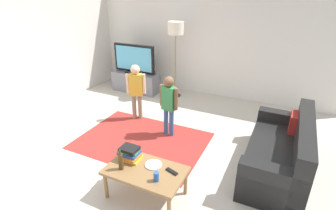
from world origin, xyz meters
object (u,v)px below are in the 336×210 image
object	(u,v)px
soda_can	(156,177)
plate	(153,165)
child_center	(169,101)
coffee_table	(146,173)
couch	(283,155)
tv_stand	(136,82)
book_stack	(130,153)
child_near_tv	(136,87)
tv_remote	(172,171)
floor_lamp	(176,32)
bottle	(121,161)
tv	(134,59)

from	to	relation	value
soda_can	plate	bearing A→B (deg)	125.27
child_center	coffee_table	distance (m)	1.61
couch	coffee_table	size ratio (longest dim) A/B	1.80
tv_stand	book_stack	bearing A→B (deg)	-59.06
tv_stand	couch	size ratio (longest dim) A/B	0.67
tv_stand	coffee_table	size ratio (longest dim) A/B	1.20
child_near_tv	plate	world-z (taller)	child_near_tv
book_stack	tv_remote	xyz separation A→B (m)	(0.62, -0.00, -0.08)
tv_remote	plate	distance (m)	0.27
soda_can	tv_stand	bearing A→B (deg)	125.68
couch	floor_lamp	bearing A→B (deg)	142.85
soda_can	couch	bearing A→B (deg)	46.98
bottle	plate	bearing A→B (deg)	36.00
coffee_table	bottle	xyz separation A→B (m)	(-0.28, -0.12, 0.17)
couch	tv_remote	distance (m)	1.71
couch	bottle	world-z (taller)	couch
floor_lamp	bottle	size ratio (longest dim) A/B	6.24
floor_lamp	soda_can	xyz separation A→B (m)	(1.29, -3.39, -1.06)
tv	floor_lamp	xyz separation A→B (m)	(1.04, 0.17, 0.70)
soda_can	plate	xyz separation A→B (m)	(-0.17, 0.24, -0.05)
book_stack	tv	bearing A→B (deg)	121.11
tv	child_near_tv	size ratio (longest dim) A/B	0.96
tv_stand	couch	xyz separation A→B (m)	(3.64, -1.82, 0.05)
tv_remote	bottle	bearing A→B (deg)	-142.31
tv_remote	soda_can	world-z (taller)	soda_can
couch	floor_lamp	world-z (taller)	floor_lamp
child_near_tv	tv_stand	bearing A→B (deg)	123.05
coffee_table	tv_remote	xyz separation A→B (m)	(0.32, 0.10, 0.06)
couch	book_stack	distance (m)	2.20
child_near_tv	book_stack	distance (m)	1.99
tv_stand	child_near_tv	bearing A→B (deg)	-56.95
coffee_table	bottle	bearing A→B (deg)	-156.80
tv_stand	plate	world-z (taller)	tv_stand
book_stack	floor_lamp	bearing A→B (deg)	103.69
coffee_table	soda_can	distance (m)	0.27
floor_lamp	book_stack	xyz separation A→B (m)	(0.77, -3.17, -1.04)
child_center	plate	size ratio (longest dim) A/B	5.11
tv	plate	distance (m)	3.70
child_center	tv_remote	distance (m)	1.62
couch	book_stack	size ratio (longest dim) A/B	5.92
child_center	book_stack	world-z (taller)	child_center
tv	bottle	bearing A→B (deg)	-60.44
tv_stand	soda_can	xyz separation A→B (m)	(2.32, -3.24, 0.24)
couch	bottle	bearing A→B (deg)	-142.15
child_near_tv	child_center	distance (m)	0.91
tv	tv_remote	distance (m)	3.88
couch	soda_can	world-z (taller)	couch
bottle	soda_can	world-z (taller)	bottle
child_near_tv	child_center	world-z (taller)	child_near_tv
book_stack	soda_can	world-z (taller)	book_stack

